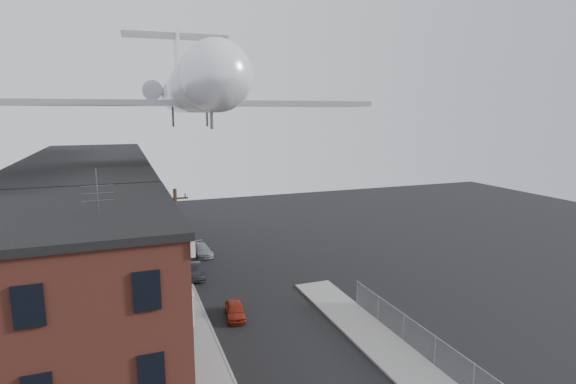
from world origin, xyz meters
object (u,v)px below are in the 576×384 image
(street_tree, at_px, (168,230))
(car_near, at_px, (235,310))
(car_far, at_px, (202,250))
(airplane, at_px, (190,89))
(utility_pole, at_px, (177,248))
(car_mid, at_px, (194,271))

(street_tree, bearing_deg, car_near, -76.21)
(car_far, xyz_separation_m, airplane, (-1.75, -7.69, 15.58))
(car_far, height_order, airplane, airplane)
(utility_pole, bearing_deg, street_tree, 88.11)
(utility_pole, xyz_separation_m, car_near, (3.47, -2.88, -4.13))
(airplane, bearing_deg, car_mid, 88.46)
(car_far, bearing_deg, utility_pole, -112.36)
(car_far, bearing_deg, car_near, -96.27)
(car_near, bearing_deg, utility_pole, 148.10)
(airplane, bearing_deg, utility_pole, -113.84)
(utility_pole, relative_size, airplane, 0.29)
(airplane, bearing_deg, street_tree, 106.53)
(car_near, bearing_deg, car_far, 96.91)
(car_mid, bearing_deg, street_tree, 111.73)
(car_far, bearing_deg, car_mid, -110.97)
(car_mid, bearing_deg, airplane, -92.97)
(car_near, height_order, car_far, car_far)
(utility_pole, distance_m, car_mid, 7.53)
(utility_pole, distance_m, car_far, 13.32)
(car_far, distance_m, airplane, 17.46)
(car_mid, xyz_separation_m, car_far, (1.71, 6.11, -0.05))
(street_tree, bearing_deg, utility_pole, -91.89)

